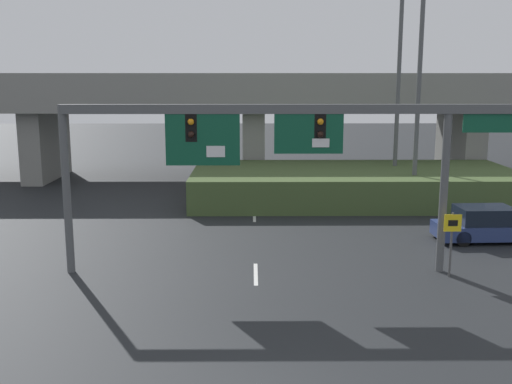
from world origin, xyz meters
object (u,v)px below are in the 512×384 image
(highway_light_pole_near, at_px, (420,69))
(parked_sedan_near_right, at_px, (487,225))
(highway_light_pole_far, at_px, (401,36))
(signal_gantry, at_px, (292,136))
(speed_limit_sign, at_px, (452,235))

(highway_light_pole_near, distance_m, parked_sedan_near_right, 9.48)
(highway_light_pole_far, distance_m, parked_sedan_near_right, 13.30)
(highway_light_pole_near, bearing_deg, signal_gantry, -123.96)
(highway_light_pole_near, distance_m, highway_light_pole_far, 3.93)
(speed_limit_sign, bearing_deg, highway_light_pole_far, 84.10)
(signal_gantry, height_order, highway_light_pole_far, highway_light_pole_far)
(signal_gantry, height_order, parked_sedan_near_right, signal_gantry)
(highway_light_pole_near, xyz_separation_m, parked_sedan_near_right, (1.31, -6.72, -6.56))
(parked_sedan_near_right, bearing_deg, highway_light_pole_near, 98.74)
(highway_light_pole_near, bearing_deg, parked_sedan_near_right, -78.94)
(speed_limit_sign, xyz_separation_m, parked_sedan_near_right, (3.08, 4.68, -0.82))
(speed_limit_sign, distance_m, highway_light_pole_far, 16.75)
(signal_gantry, distance_m, parked_sedan_near_right, 10.36)
(signal_gantry, distance_m, highway_light_pole_near, 13.21)
(parked_sedan_near_right, bearing_deg, signal_gantry, -157.00)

